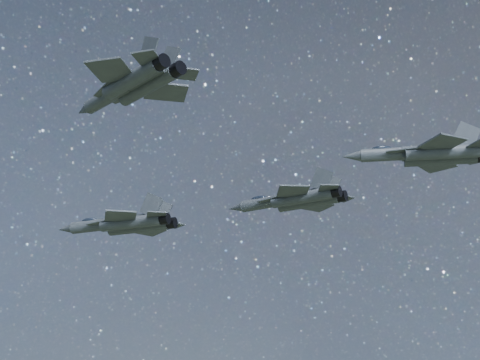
% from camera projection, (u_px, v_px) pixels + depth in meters
% --- Properties ---
extents(jet_lead, '(18.47, 13.06, 4.68)m').
position_uv_depth(jet_lead, '(125.00, 224.00, 99.21)').
color(jet_lead, '#343B41').
extents(jet_left, '(18.78, 13.21, 4.74)m').
position_uv_depth(jet_left, '(296.00, 199.00, 102.55)').
color(jet_left, '#343B41').
extents(jet_right, '(16.10, 10.64, 4.11)m').
position_uv_depth(jet_right, '(132.00, 85.00, 68.92)').
color(jet_right, '#343B41').
extents(jet_slot, '(16.98, 11.48, 4.28)m').
position_uv_depth(jet_slot, '(429.00, 154.00, 82.98)').
color(jet_slot, '#343B41').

